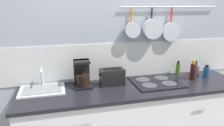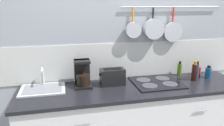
# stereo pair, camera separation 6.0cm
# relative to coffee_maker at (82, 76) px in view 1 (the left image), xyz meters

# --- Properties ---
(wall_back) EXTENTS (7.20, 0.16, 2.60)m
(wall_back) POSITION_rel_coffee_maker_xyz_m (0.55, 0.20, 0.22)
(wall_back) COLOR #999EA8
(wall_back) RESTS_ON ground_plane
(countertop) EXTENTS (2.45, 0.63, 0.03)m
(countertop) POSITION_rel_coffee_maker_xyz_m (0.54, -0.16, -0.14)
(countertop) COLOR black
(countertop) RESTS_ON cabinet_base
(sink_basin) EXTENTS (0.45, 0.34, 0.21)m
(sink_basin) POSITION_rel_coffee_maker_xyz_m (-0.42, -0.02, -0.10)
(sink_basin) COLOR #B7BABF
(sink_basin) RESTS_ON countertop
(coffee_maker) EXTENTS (0.18, 0.20, 0.29)m
(coffee_maker) POSITION_rel_coffee_maker_xyz_m (0.00, 0.00, 0.00)
(coffee_maker) COLOR black
(coffee_maker) RESTS_ON countertop
(toaster) EXTENTS (0.28, 0.14, 0.18)m
(toaster) POSITION_rel_coffee_maker_xyz_m (0.32, -0.04, -0.03)
(toaster) COLOR black
(toaster) RESTS_ON countertop
(cooktop) EXTENTS (0.53, 0.48, 0.01)m
(cooktop) POSITION_rel_coffee_maker_xyz_m (0.82, -0.10, -0.11)
(cooktop) COLOR black
(cooktop) RESTS_ON countertop
(bottle_cooking_wine) EXTENTS (0.05, 0.05, 0.18)m
(bottle_cooking_wine) POSITION_rel_coffee_maker_xyz_m (1.20, 0.10, -0.04)
(bottle_cooking_wine) COLOR #4C721E
(bottle_cooking_wine) RESTS_ON countertop
(bottle_vinegar) EXTENTS (0.06, 0.06, 0.23)m
(bottle_vinegar) POSITION_rel_coffee_maker_xyz_m (1.28, -0.11, -0.02)
(bottle_vinegar) COLOR #33140F
(bottle_vinegar) RESTS_ON countertop
(bottle_hot_sauce) EXTENTS (0.05, 0.05, 0.21)m
(bottle_hot_sauce) POSITION_rel_coffee_maker_xyz_m (1.34, -0.06, -0.03)
(bottle_hot_sauce) COLOR navy
(bottle_hot_sauce) RESTS_ON countertop
(bottle_sesame_oil) EXTENTS (0.06, 0.06, 0.14)m
(bottle_sesame_oil) POSITION_rel_coffee_maker_xyz_m (1.41, 0.02, -0.06)
(bottle_sesame_oil) COLOR red
(bottle_sesame_oil) RESTS_ON countertop
(bottle_olive_oil) EXTENTS (0.07, 0.07, 0.15)m
(bottle_olive_oil) POSITION_rel_coffee_maker_xyz_m (1.49, -0.07, -0.05)
(bottle_olive_oil) COLOR navy
(bottle_olive_oil) RESTS_ON countertop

